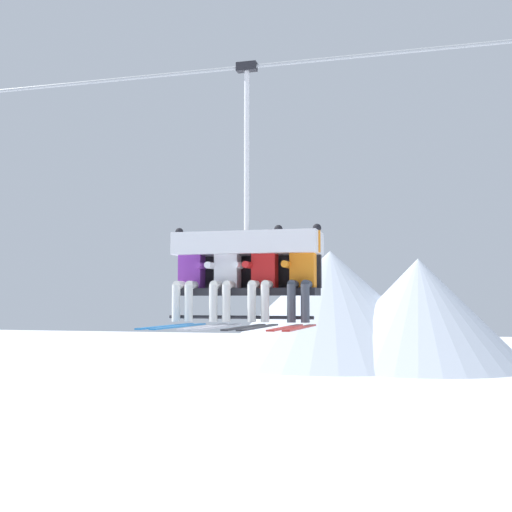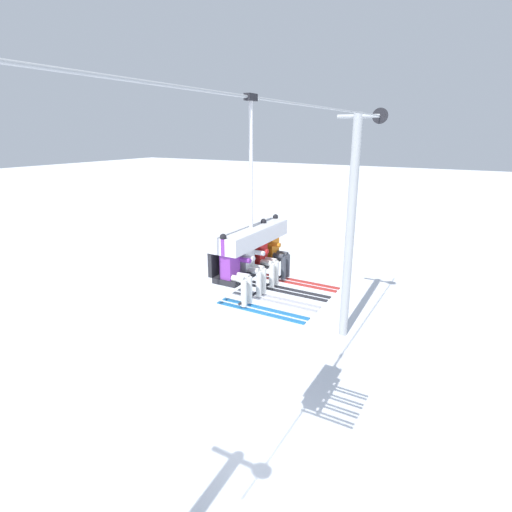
{
  "view_description": "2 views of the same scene",
  "coord_description": "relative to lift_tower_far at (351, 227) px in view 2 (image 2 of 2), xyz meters",
  "views": [
    {
      "loc": [
        0.95,
        -9.06,
        5.88
      ],
      "look_at": [
        -1.21,
        -0.93,
        6.45
      ],
      "focal_mm": 45.0,
      "sensor_mm": 36.0,
      "label": 1
    },
    {
      "loc": [
        -7.68,
        -4.51,
        8.49
      ],
      "look_at": [
        -1.21,
        -0.81,
        6.17
      ],
      "focal_mm": 28.0,
      "sensor_mm": 36.0,
      "label": 2
    }
  ],
  "objects": [
    {
      "name": "lift_tower_far",
      "position": [
        0.0,
        0.0,
        0.0
      ],
      "size": [
        0.36,
        1.88,
        9.34
      ],
      "color": "#9EA3A8",
      "rests_on": "ground_plane"
    },
    {
      "name": "skier_orange",
      "position": [
        -8.48,
        -0.92,
        1.38
      ],
      "size": [
        0.48,
        1.7,
        1.34
      ],
      "color": "orange"
    },
    {
      "name": "chairlift_chair",
      "position": [
        -9.26,
        -0.71,
        1.68
      ],
      "size": [
        1.97,
        0.74,
        3.49
      ],
      "color": "#232328"
    },
    {
      "name": "lift_cable",
      "position": [
        -7.88,
        -0.78,
        4.22
      ],
      "size": [
        17.76,
        0.05,
        0.05
      ],
      "color": "#9EA3A8"
    },
    {
      "name": "skier_purple",
      "position": [
        -10.04,
        -0.92,
        1.38
      ],
      "size": [
        0.48,
        1.7,
        1.34
      ],
      "color": "purple"
    },
    {
      "name": "skier_white",
      "position": [
        -9.52,
        -0.93,
        1.36
      ],
      "size": [
        0.46,
        1.7,
        1.23
      ],
      "color": "silver"
    },
    {
      "name": "ground_plane",
      "position": [
        -7.88,
        0.02,
        -4.84
      ],
      "size": [
        200.0,
        200.0,
        0.0
      ],
      "primitive_type": "plane",
      "color": "silver"
    },
    {
      "name": "skier_red",
      "position": [
        -9.0,
        -0.92,
        1.38
      ],
      "size": [
        0.48,
        1.7,
        1.34
      ],
      "color": "red"
    }
  ]
}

